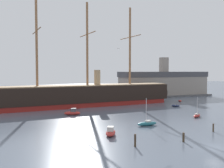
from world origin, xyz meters
The scene contains 15 objects.
ground_plane centered at (0.00, 0.00, 0.00)m, with size 400.00×400.00×0.00m, color slate.
tall_ship centered at (-4.93, 52.29, 3.78)m, with size 72.16×16.59×34.69m.
motorboat_foreground_left centered at (-12.09, 12.75, 0.60)m, with size 3.41×4.38×1.71m.
sailboat_near_centre centered at (-1.73, 17.51, 0.50)m, with size 4.60×1.45×5.97m.
sailboat_mid_right centered at (15.16, 21.61, 0.43)m, with size 3.95×3.06×5.10m.
motorboat_alongside_bow centered at (-13.71, 36.54, 0.64)m, with size 4.71×3.15×1.83m.
dinghy_alongside_stern centered at (21.52, 39.35, 0.33)m, with size 2.80×2.87×0.66m.
motorboat_far_left centered at (-29.79, 52.72, 0.57)m, with size 4.19×2.85×1.63m.
dinghy_far_right centered at (31.59, 50.36, 0.30)m, with size 2.06×2.78×0.60m.
sailboat_distant_centre centered at (4.41, 62.51, 0.56)m, with size 1.61×5.15×6.67m.
mooring_piling_nearest centered at (-2.37, 4.38, 0.78)m, with size 0.36×0.36×1.55m, color #423323.
mooring_piling_left_pair centered at (7.44, 7.96, 0.80)m, with size 0.31×0.31×1.60m, color #4C3D2D.
mooring_piling_right_pair centered at (-11.03, 5.05, 0.98)m, with size 0.34×0.34×1.96m, color #423323.
dockside_warehouse_right centered at (37.48, 70.55, 5.79)m, with size 46.16×12.96×18.15m.
seagull_in_flight centered at (-1.93, 32.36, 17.80)m, with size 1.31×0.59×0.14m.
Camera 1 is at (-28.73, -29.39, 11.76)m, focal length 40.25 mm.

